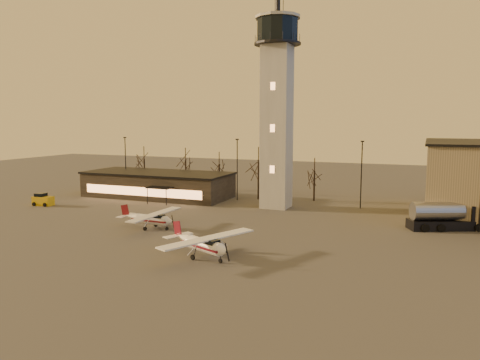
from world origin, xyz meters
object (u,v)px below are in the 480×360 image
(terminal, at_px, (158,184))
(service_cart, at_px, (43,201))
(fuel_truck, at_px, (447,218))
(control_tower, at_px, (277,98))
(cessna_rear, at_px, (153,221))
(cessna_front, at_px, (205,248))

(terminal, distance_m, service_cart, 18.53)
(fuel_truck, bearing_deg, control_tower, 141.78)
(control_tower, height_order, terminal, control_tower)
(control_tower, xyz_separation_m, fuel_truck, (23.55, -6.01, -14.99))
(terminal, relative_size, service_cart, 8.09)
(terminal, distance_m, cessna_rear, 24.56)
(terminal, xyz_separation_m, fuel_truck, (45.55, -8.00, -0.82))
(cessna_front, relative_size, service_cart, 3.35)
(control_tower, relative_size, cessna_front, 3.10)
(control_tower, distance_m, fuel_truck, 28.56)
(cessna_front, distance_m, service_cart, 39.15)
(cessna_front, height_order, service_cart, cessna_front)
(cessna_front, height_order, fuel_truck, fuel_truck)
(terminal, bearing_deg, fuel_truck, -9.96)
(cessna_front, distance_m, cessna_rear, 14.22)
(fuel_truck, distance_m, service_cart, 57.93)
(fuel_truck, bearing_deg, service_cart, 162.03)
(control_tower, xyz_separation_m, cessna_rear, (-9.56, -19.17, -15.38))
(terminal, relative_size, fuel_truck, 2.70)
(control_tower, bearing_deg, cessna_rear, -116.51)
(control_tower, bearing_deg, fuel_truck, -14.32)
(cessna_rear, bearing_deg, cessna_front, -35.65)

